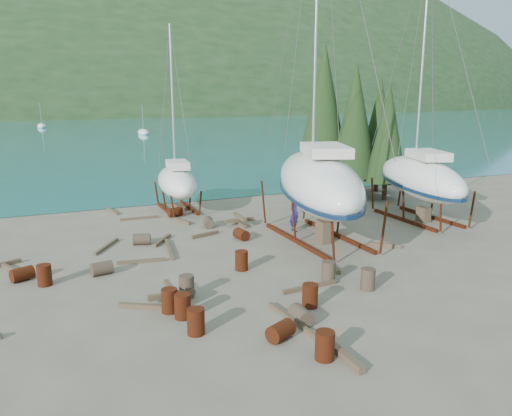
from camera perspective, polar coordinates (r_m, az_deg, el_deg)
name	(u,v)px	position (r m, az deg, el deg)	size (l,w,h in m)	color
ground	(271,266)	(22.84, 1.76, -6.69)	(600.00, 600.00, 0.00)	#5E564A
bay_water	(51,107)	(334.65, -22.41, 10.57)	(700.00, 700.00, 0.00)	teal
far_hill	(50,107)	(339.65, -22.44, 10.59)	(800.00, 360.00, 110.00)	#1C351A
far_house_center	(2,108)	(209.77, -26.99, 10.17)	(6.60, 5.60, 5.60)	beige
far_house_right	(139,106)	(213.14, -13.24, 11.23)	(6.60, 5.60, 5.60)	beige
cypress_near_right	(355,120)	(38.27, 11.23, 9.83)	(3.60, 3.60, 10.00)	black
cypress_mid_right	(388,133)	(37.61, 14.82, 8.27)	(3.06, 3.06, 8.50)	black
cypress_back_left	(324,108)	(39.10, 7.75, 11.29)	(4.14, 4.14, 11.50)	black
cypress_far_right	(379,126)	(40.87, 13.90, 9.06)	(3.24, 3.24, 9.00)	black
moored_boat_mid	(143,132)	(101.54, -12.75, 8.42)	(2.00, 5.00, 6.05)	white
moored_boat_far	(42,126)	(129.65, -23.29, 8.60)	(2.00, 5.00, 6.05)	white
large_sailboat_near	(318,181)	(26.42, 7.13, 3.10)	(7.78, 13.17, 19.95)	white
large_sailboat_far	(420,177)	(32.22, 18.27, 3.35)	(6.13, 10.80, 16.43)	white
small_sailboat_shore	(177,181)	(33.75, -9.04, 3.02)	(3.19, 7.72, 12.00)	white
worker	(294,215)	(28.41, 4.38, -0.79)	(0.70, 0.46, 1.92)	navy
drum_0	(170,301)	(18.39, -9.85, -10.38)	(0.58, 0.58, 0.88)	#52240E
drum_1	(301,315)	(17.44, 5.15, -12.11)	(0.58, 0.58, 0.88)	#2D2823
drum_2	(22,274)	(23.24, -25.15, -6.85)	(0.58, 0.58, 0.88)	#52240E
drum_3	(310,296)	(18.65, 6.20, -9.92)	(0.58, 0.58, 0.88)	#52240E
drum_4	(175,212)	(32.36, -9.22, -0.45)	(0.58, 0.58, 0.88)	#52240E
drum_5	(328,272)	(21.12, 8.28, -7.21)	(0.58, 0.58, 0.88)	#2D2823
drum_6	(241,234)	(26.88, -1.69, -3.03)	(0.58, 0.58, 0.88)	#52240E
drum_7	(325,345)	(15.32, 7.87, -15.30)	(0.58, 0.58, 0.88)	#52240E
drum_8	(44,275)	(22.27, -23.03, -7.07)	(0.58, 0.58, 0.88)	#52240E
drum_9	(142,239)	(26.65, -12.92, -3.49)	(0.58, 0.58, 0.88)	#2D2823
drum_10	(196,321)	(16.71, -6.88, -12.75)	(0.58, 0.58, 0.88)	#52240E
drum_11	(209,222)	(29.50, -5.43, -1.64)	(0.58, 0.58, 0.88)	#2D2823
drum_12	(281,331)	(16.35, 2.84, -13.87)	(0.58, 0.58, 0.88)	#52240E
drum_13	(183,306)	(17.86, -8.38, -11.05)	(0.58, 0.58, 0.88)	#52240E
drum_14	(242,260)	(22.26, -1.67, -6.02)	(0.58, 0.58, 0.88)	#52240E
drum_15	(102,268)	(22.73, -17.20, -6.61)	(0.58, 0.58, 0.88)	#2D2823
drum_16	(187,286)	(19.56, -7.92, -8.87)	(0.58, 0.58, 0.88)	#2D2823
drum_17	(368,279)	(20.59, 12.66, -7.94)	(0.58, 0.58, 0.88)	#2D2823
timber_0	(139,218)	(32.11, -13.22, -1.14)	(0.14, 2.33, 0.14)	brown
timber_1	(385,245)	(26.45, 14.56, -4.15)	(0.19, 1.60, 0.19)	brown
timber_3	(293,320)	(17.59, 4.20, -12.65)	(0.15, 3.09, 0.15)	brown
timber_4	(162,240)	(26.96, -10.66, -3.65)	(0.17, 2.12, 0.17)	brown
timber_5	(310,287)	(20.42, 6.15, -8.94)	(0.16, 2.57, 0.16)	brown
timber_6	(182,221)	(30.76, -8.44, -1.49)	(0.19, 1.62, 0.19)	brown
timber_7	(332,267)	(22.75, 8.74, -6.69)	(0.17, 1.53, 0.17)	brown
timber_8	(205,235)	(27.67, -5.85, -3.04)	(0.19, 1.77, 0.19)	brown
timber_9	(113,211)	(34.53, -16.07, -0.32)	(0.15, 2.13, 0.15)	brown
timber_10	(169,249)	(25.42, -9.90, -4.64)	(0.16, 3.17, 0.16)	brown
timber_11	(141,261)	(23.90, -12.97, -5.94)	(0.15, 2.20, 0.15)	brown
timber_12	(151,307)	(18.90, -11.91, -10.99)	(0.17, 2.45, 0.17)	brown
timber_15	(107,246)	(26.62, -16.71, -4.22)	(0.15, 2.66, 0.15)	brown
timber_16	(338,351)	(15.79, 9.35, -15.79)	(0.23, 2.49, 0.23)	brown
timber_17	(16,271)	(24.41, -25.70, -6.50)	(0.16, 2.74, 0.16)	brown
timber_pile_fore	(172,295)	(19.25, -9.62, -9.74)	(1.80, 1.80, 0.60)	brown
timber_pile_aft	(240,220)	(29.85, -1.86, -1.40)	(1.80, 1.80, 0.60)	brown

